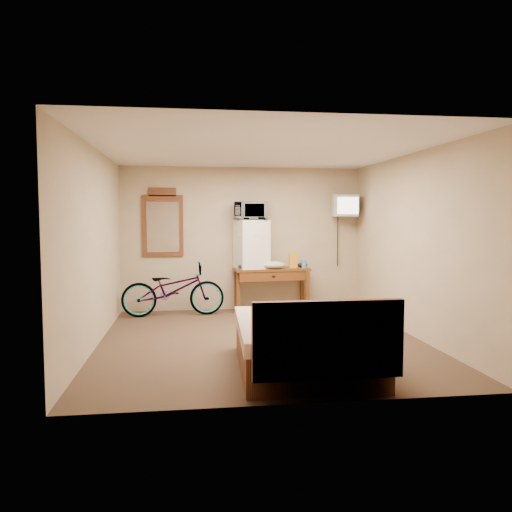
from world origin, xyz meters
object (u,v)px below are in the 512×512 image
(wall_mirror, at_px, (163,223))
(bicycle, at_px, (173,289))
(bed, at_px, (305,343))
(desk, at_px, (272,275))
(mini_fridge, at_px, (251,244))
(microwave, at_px, (251,211))
(crt_television, at_px, (345,206))
(blue_cup, at_px, (304,264))

(wall_mirror, height_order, bicycle, wall_mirror)
(bed, bearing_deg, desk, 86.64)
(wall_mirror, distance_m, bicycle, 1.19)
(bicycle, distance_m, bed, 3.53)
(desk, relative_size, bicycle, 0.80)
(mini_fridge, bearing_deg, bicycle, -169.25)
(desk, relative_size, bed, 0.68)
(microwave, height_order, bed, microwave)
(mini_fridge, xyz_separation_m, microwave, (0.00, 0.00, 0.57))
(desk, distance_m, microwave, 1.17)
(crt_television, xyz_separation_m, wall_mirror, (-3.15, 0.25, -0.30))
(mini_fridge, bearing_deg, blue_cup, -5.09)
(crt_television, bearing_deg, wall_mirror, 175.46)
(crt_television, bearing_deg, microwave, 178.44)
(desk, bearing_deg, bicycle, -173.63)
(blue_cup, distance_m, bicycle, 2.28)
(mini_fridge, bearing_deg, microwave, 56.27)
(microwave, bearing_deg, mini_fridge, -114.67)
(microwave, distance_m, crt_television, 1.64)
(crt_television, bearing_deg, blue_cup, -177.14)
(desk, distance_m, crt_television, 1.77)
(desk, bearing_deg, mini_fridge, 169.20)
(mini_fridge, relative_size, crt_television, 1.42)
(microwave, distance_m, bicycle, 1.88)
(blue_cup, xyz_separation_m, bicycle, (-2.24, -0.17, -0.38))
(microwave, relative_size, bicycle, 0.34)
(bicycle, bearing_deg, desk, -87.77)
(bed, bearing_deg, crt_television, 66.33)
(desk, xyz_separation_m, bed, (-0.20, -3.39, -0.33))
(wall_mirror, bearing_deg, blue_cup, -6.75)
(mini_fridge, xyz_separation_m, crt_television, (1.64, -0.04, 0.66))
(desk, height_order, wall_mirror, wall_mirror)
(bed, bearing_deg, wall_mirror, 114.37)
(desk, xyz_separation_m, bicycle, (-1.68, -0.19, -0.18))
(wall_mirror, bearing_deg, bicycle, -68.94)
(desk, relative_size, wall_mirror, 1.13)
(microwave, relative_size, wall_mirror, 0.48)
(bicycle, height_order, bed, bed)
(microwave, bearing_deg, blue_cup, 3.95)
(mini_fridge, bearing_deg, bed, -87.58)
(microwave, xyz_separation_m, crt_television, (1.64, -0.04, 0.09))
(microwave, height_order, wall_mirror, wall_mirror)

